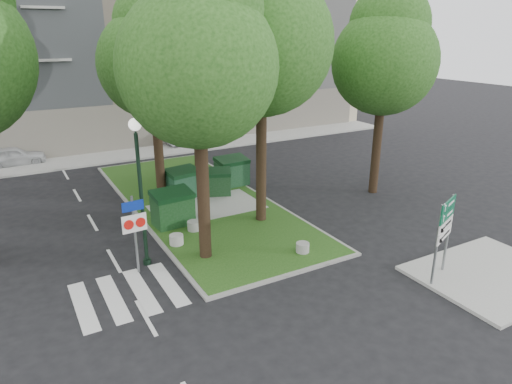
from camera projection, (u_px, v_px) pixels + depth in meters
ground at (276, 279)px, 15.45m from camera, size 120.00×120.00×0.00m
median_island at (199, 201)px, 22.23m from camera, size 6.00×16.00×0.12m
median_kerb at (199, 202)px, 22.23m from camera, size 6.30×16.30×0.10m
sidewalk_corner at (492, 275)px, 15.56m from camera, size 5.00×4.00×0.12m
building_sidewalk at (131, 154)px, 30.61m from camera, size 42.00×3.00×0.12m
zebra_crossing at (155, 287)px, 14.95m from camera, size 5.00×3.00×0.01m
apartment_building at (95, 29)px, 34.09m from camera, size 41.00×12.00×16.00m
tree_median_near_left at (199, 51)px, 14.44m from camera, size 5.20×5.20×10.53m
tree_median_near_right at (263, 29)px, 17.47m from camera, size 5.60×5.60×11.46m
tree_median_mid at (153, 53)px, 20.11m from camera, size 4.80×4.80×9.99m
tree_median_far at (194, 22)px, 23.60m from camera, size 5.80×5.80×11.93m
tree_street_right at (386, 52)px, 21.45m from camera, size 5.00×5.00×10.06m
dumpster_a at (173, 208)px, 19.25m from camera, size 1.73×1.27×1.54m
dumpster_b at (183, 183)px, 22.45m from camera, size 1.76×1.38×1.48m
dumpster_c at (217, 182)px, 22.84m from camera, size 1.69×1.47×1.32m
dumpster_d at (232, 171)px, 24.20m from camera, size 1.72×1.24×1.54m
bollard_left at (176, 240)px, 17.61m from camera, size 0.54×0.54×0.38m
bollard_right at (303, 247)px, 17.01m from camera, size 0.50×0.50×0.36m
bollard_mid at (194, 226)px, 18.86m from camera, size 0.54×0.54×0.39m
litter_bin at (235, 178)px, 24.46m from camera, size 0.40×0.40×0.71m
street_lamp at (139, 176)px, 15.32m from camera, size 0.42×0.42×5.28m
traffic_sign_pole at (134, 224)px, 15.29m from camera, size 0.85×0.10×2.81m
directional_sign at (444, 226)px, 14.75m from camera, size 1.29×0.57×2.77m
car_white at (13, 156)px, 28.03m from camera, size 3.66×1.53×1.24m
car_silver at (197, 134)px, 33.39m from camera, size 4.79×1.89×1.55m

